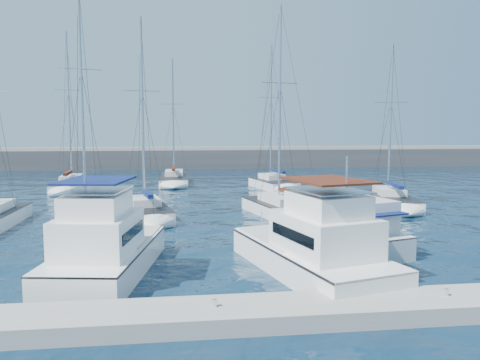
{
  "coord_description": "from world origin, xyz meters",
  "views": [
    {
      "loc": [
        -0.99,
        -25.6,
        6.31
      ],
      "look_at": [
        2.79,
        4.73,
        3.0
      ],
      "focal_mm": 35.0,
      "sensor_mm": 36.0,
      "label": 1
    }
  ],
  "objects": [
    {
      "name": "dock_cleat_centre",
      "position": [
        0.0,
        -11.0,
        0.72
      ],
      "size": [
        0.16,
        0.16,
        0.25
      ],
      "primitive_type": "cylinder",
      "color": "silver",
      "rests_on": "dock"
    },
    {
      "name": "sailboat_mid_b",
      "position": [
        -7.25,
        6.04,
        0.54
      ],
      "size": [
        5.59,
        8.71,
        16.5
      ],
      "rotation": [
        0.0,
        0.0,
        0.34
      ],
      "color": "silver",
      "rests_on": "ground"
    },
    {
      "name": "sailboat_back_b",
      "position": [
        -1.93,
        29.11,
        0.51
      ],
      "size": [
        3.17,
        9.47,
        14.82
      ],
      "rotation": [
        0.0,
        0.0,
        0.0
      ],
      "color": "silver",
      "rests_on": "ground"
    },
    {
      "name": "dock_cleat_near_stbd",
      "position": [
        8.0,
        -11.0,
        0.72
      ],
      "size": [
        0.16,
        0.16,
        0.25
      ],
      "primitive_type": "cylinder",
      "color": "silver",
      "rests_on": "dock"
    },
    {
      "name": "motor_yacht_port_inner",
      "position": [
        -4.36,
        -5.32,
        1.13
      ],
      "size": [
        4.68,
        9.05,
        4.69
      ],
      "rotation": [
        0.0,
        0.0,
        -0.15
      ],
      "color": "white",
      "rests_on": "ground"
    },
    {
      "name": "sailboat_mid_d",
      "position": [
        6.3,
        7.14,
        0.52
      ],
      "size": [
        5.19,
        9.78,
        15.48
      ],
      "rotation": [
        0.0,
        0.0,
        0.23
      ],
      "color": "silver",
      "rests_on": "ground"
    },
    {
      "name": "sailboat_back_c",
      "position": [
        8.69,
        23.42,
        0.55
      ],
      "size": [
        4.5,
        7.55,
        15.55
      ],
      "rotation": [
        0.0,
        0.0,
        0.21
      ],
      "color": "white",
      "rests_on": "ground"
    },
    {
      "name": "sailboat_back_a",
      "position": [
        -12.55,
        24.67,
        0.54
      ],
      "size": [
        3.75,
        9.02,
        16.72
      ],
      "rotation": [
        0.0,
        0.0,
        0.08
      ],
      "color": "white",
      "rests_on": "ground"
    },
    {
      "name": "sailboat_mid_e",
      "position": [
        15.91,
        10.45,
        0.51
      ],
      "size": [
        4.46,
        8.5,
        13.6
      ],
      "rotation": [
        0.0,
        0.0,
        -0.18
      ],
      "color": "white",
      "rests_on": "ground"
    },
    {
      "name": "motor_yacht_stbd_inner",
      "position": [
        4.68,
        -6.4,
        1.13
      ],
      "size": [
        5.92,
        9.98,
        4.69
      ],
      "rotation": [
        0.0,
        0.0,
        0.26
      ],
      "color": "white",
      "rests_on": "ground"
    },
    {
      "name": "motor_yacht_stbd_outer",
      "position": [
        8.03,
        -2.64,
        0.94
      ],
      "size": [
        4.32,
        6.6,
        3.2
      ],
      "rotation": [
        0.0,
        0.0,
        0.29
      ],
      "color": "silver",
      "rests_on": "ground"
    },
    {
      "name": "ground",
      "position": [
        0.0,
        0.0,
        0.0
      ],
      "size": [
        220.0,
        220.0,
        0.0
      ],
      "primitive_type": "plane",
      "color": "black",
      "rests_on": "ground"
    },
    {
      "name": "dock",
      "position": [
        0.0,
        -11.0,
        0.3
      ],
      "size": [
        40.0,
        2.2,
        0.6
      ],
      "primitive_type": "cube",
      "color": "gray",
      "rests_on": "ground"
    },
    {
      "name": "sailboat_mid_c",
      "position": [
        -3.56,
        7.41,
        0.54
      ],
      "size": [
        4.25,
        6.94,
        14.37
      ],
      "rotation": [
        0.0,
        0.0,
        0.21
      ],
      "color": "white",
      "rests_on": "ground"
    },
    {
      "name": "breakwater",
      "position": [
        0.0,
        52.0,
        1.05
      ],
      "size": [
        160.0,
        6.0,
        4.45
      ],
      "color": "#424244",
      "rests_on": "ground"
    }
  ]
}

